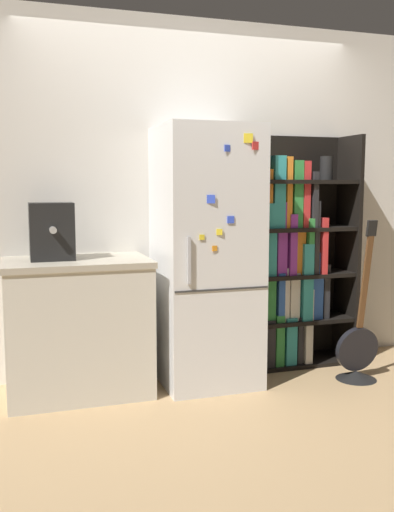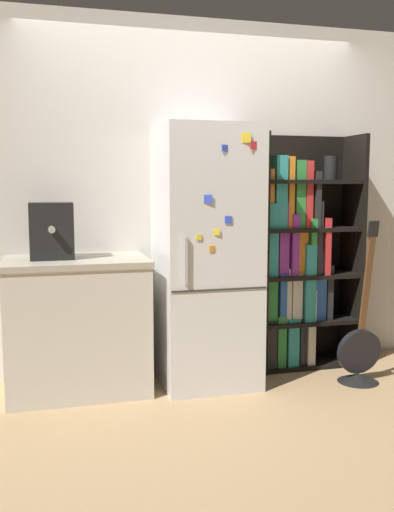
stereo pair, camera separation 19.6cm
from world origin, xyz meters
name	(u,v)px [view 2 (the right image)]	position (x,y,z in m)	size (l,w,h in m)	color
ground_plane	(210,385)	(0.00, 0.00, 0.00)	(16.00, 16.00, 0.00)	tan
wall_back	(193,198)	(0.00, 0.47, 1.30)	(8.00, 0.05, 2.60)	silver
refrigerator	(206,256)	(0.00, 0.11, 0.90)	(0.66, 0.70, 1.79)	silver
bookshelf	(295,261)	(0.77, 0.29, 0.82)	(0.81, 0.36, 1.77)	black
kitchen_counter	(78,325)	(-0.89, 0.14, 0.45)	(0.95, 0.63, 0.91)	beige
espresso_machine	(52,231)	(-1.04, 0.17, 1.09)	(0.28, 0.28, 0.37)	black
guitar	(359,359)	(1.04, -0.21, 0.17)	(0.32, 0.29, 1.16)	black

